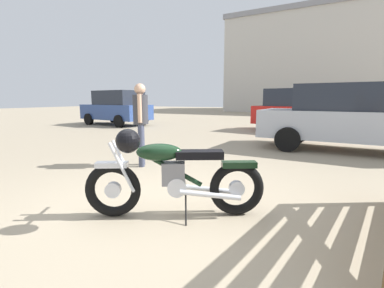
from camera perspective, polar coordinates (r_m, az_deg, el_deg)
The scene contains 7 objects.
ground_plane at distance 3.54m, azimuth -7.13°, elevation -13.28°, with size 80.00×80.00×0.00m, color gray.
vintage_motorcycle at distance 3.17m, azimuth -4.52°, elevation -6.55°, with size 1.89×1.14×1.07m.
bystander at distance 5.61m, azimuth -10.63°, elevation 5.73°, with size 0.30×0.40×1.66m.
white_estate_far at distance 12.30m, azimuth 21.73°, elevation 6.65°, with size 4.14×2.35×1.78m.
blue_hatchback_right at distance 8.23m, azimuth 31.77°, elevation 5.06°, with size 4.81×2.21×1.74m.
pale_sedan_back at distance 15.00m, azimuth -15.42°, elevation 7.35°, with size 4.11×2.28×1.78m.
industrial_building at distance 34.67m, azimuth 27.48°, elevation 14.49°, with size 21.40×14.57×22.46m.
Camera 1 is at (1.80, -2.73, 1.36)m, focal length 25.63 mm.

